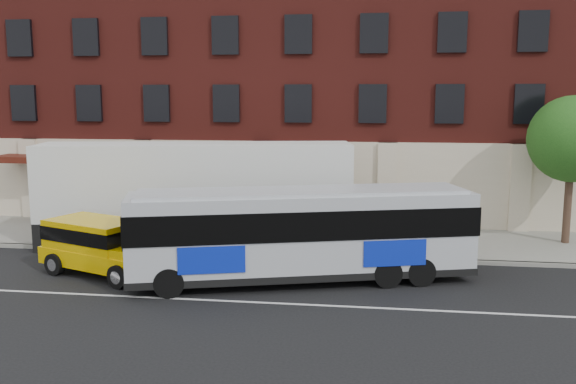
# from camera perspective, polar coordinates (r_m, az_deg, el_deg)

# --- Properties ---
(ground) EXTENTS (120.00, 120.00, 0.00)m
(ground) POSITION_cam_1_polar(r_m,az_deg,el_deg) (19.54, -8.67, -10.20)
(ground) COLOR black
(ground) RESTS_ON ground
(sidewalk) EXTENTS (60.00, 6.00, 0.15)m
(sidewalk) POSITION_cam_1_polar(r_m,az_deg,el_deg) (27.93, -3.39, -4.13)
(sidewalk) COLOR gray
(sidewalk) RESTS_ON ground
(kerb) EXTENTS (60.00, 0.25, 0.15)m
(kerb) POSITION_cam_1_polar(r_m,az_deg,el_deg) (25.08, -4.75, -5.65)
(kerb) COLOR gray
(kerb) RESTS_ON ground
(lane_line) EXTENTS (60.00, 0.12, 0.01)m
(lane_line) POSITION_cam_1_polar(r_m,az_deg,el_deg) (19.99, -8.26, -9.73)
(lane_line) COLOR silver
(lane_line) RESTS_ON ground
(building) EXTENTS (30.00, 12.10, 15.00)m
(building) POSITION_cam_1_polar(r_m,az_deg,el_deg) (35.03, -0.93, 10.90)
(building) COLOR #5A1A15
(building) RESTS_ON sidewalk
(sign_pole) EXTENTS (0.30, 0.20, 2.50)m
(sign_pole) POSITION_cam_1_polar(r_m,az_deg,el_deg) (28.01, -21.95, -1.85)
(sign_pole) COLOR gray
(sign_pole) RESTS_ON ground
(street_tree) EXTENTS (3.60, 3.60, 6.20)m
(street_tree) POSITION_cam_1_polar(r_m,az_deg,el_deg) (28.41, 24.67, 4.15)
(street_tree) COLOR #3B281D
(street_tree) RESTS_ON sidewalk
(city_bus) EXTENTS (11.92, 5.71, 3.20)m
(city_bus) POSITION_cam_1_polar(r_m,az_deg,el_deg) (21.19, 1.30, -3.62)
(city_bus) COLOR #ACB0B7
(city_bus) RESTS_ON ground
(yellow_suv) EXTENTS (5.18, 3.63, 1.94)m
(yellow_suv) POSITION_cam_1_polar(r_m,az_deg,el_deg) (23.25, -16.76, -4.53)
(yellow_suv) COLOR #E1AF01
(yellow_suv) RESTS_ON ground
(shipping_container) EXTENTS (13.29, 4.87, 4.34)m
(shipping_container) POSITION_cam_1_polar(r_m,az_deg,el_deg) (26.68, -8.39, -0.28)
(shipping_container) COLOR black
(shipping_container) RESTS_ON ground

